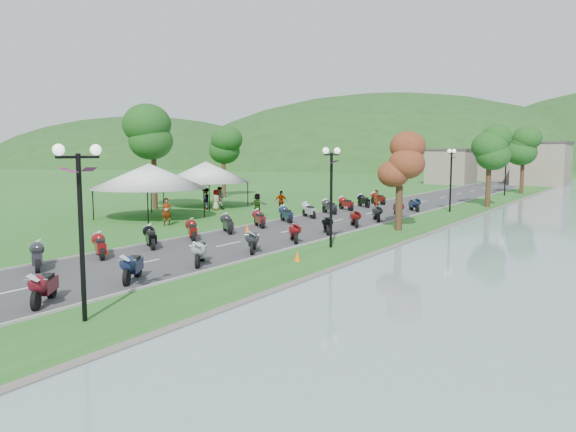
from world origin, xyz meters
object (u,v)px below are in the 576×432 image
Objects in this scene: pedestrian_c at (206,210)px; streetlamp_near at (81,235)px; pedestrian_a at (167,226)px; pedestrian_b at (219,209)px; vendor_tent_main at (149,191)px.

streetlamp_near is at bearing 4.95° from pedestrian_c.
pedestrian_a is 0.95× the size of pedestrian_b.
streetlamp_near is 21.26m from pedestrian_a.
pedestrian_c reaches higher than pedestrian_a.
vendor_tent_main is 2.97× the size of pedestrian_c.
streetlamp_near is 31.42m from pedestrian_b.
pedestrian_a is at bearing -3.16° from pedestrian_c.
pedestrian_c is (-17.78, 25.55, -2.50)m from streetlamp_near.
pedestrian_b is at bearing 122.79° from streetlamp_near.
vendor_tent_main reaches higher than pedestrian_c.
vendor_tent_main is at bearing 132.51° from streetlamp_near.
streetlamp_near is 2.67× the size of pedestrian_c.
pedestrian_b is (-3.75, 9.86, 0.00)m from pedestrian_a.
streetlamp_near is at bearing 101.31° from pedestrian_b.
streetlamp_near is at bearing -47.49° from vendor_tent_main.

